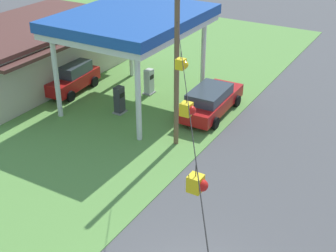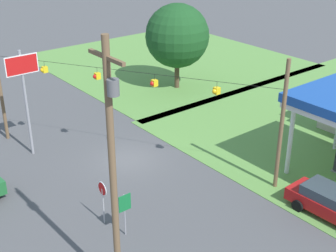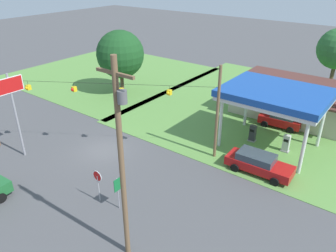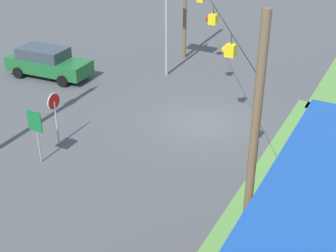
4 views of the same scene
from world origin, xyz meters
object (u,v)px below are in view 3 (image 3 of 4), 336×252
Objects in this scene: stop_sign_roadside at (98,180)px; stop_sign_overhead at (13,99)px; fuel_pump_near at (253,134)px; utility_pole_main at (122,158)px; fuel_pump_far at (286,144)px; car_at_pumps_front at (258,163)px; car_at_pumps_rear at (281,119)px; route_sign at (118,187)px; gas_station_canopy at (276,95)px; gas_station_store at (298,100)px; tree_west_verge at (120,54)px.

stop_sign_overhead reaches higher than stop_sign_roadside.
utility_pole_main is at bearing -90.49° from fuel_pump_near.
fuel_pump_far is 16.30m from stop_sign_roadside.
stop_sign_overhead reaches higher than car_at_pumps_front.
car_at_pumps_rear is 18.90m from route_sign.
car_at_pumps_front is 19.81m from stop_sign_overhead.
fuel_pump_near is at bearing 180.00° from fuel_pump_far.
gas_station_store is at bearing 91.26° from gas_station_canopy.
stop_sign_roadside reaches higher than fuel_pump_near.
route_sign is at bearing -46.36° from tree_west_verge.
fuel_pump_far is at bearing 78.84° from utility_pole_main.
car_at_pumps_front is at bearing -98.01° from fuel_pump_far.
tree_west_verge is at bearing 173.94° from fuel_pump_near.
gas_station_store is 2.49× the size of car_at_pumps_front.
car_at_pumps_rear is (-0.33, -3.64, -0.89)m from gas_station_store.
route_sign is at bearing -122.23° from car_at_pumps_front.
car_at_pumps_rear is 21.48m from utility_pole_main.
stop_sign_roadside reaches higher than route_sign.
utility_pole_main is at bearing -93.52° from gas_station_store.
fuel_pump_far is at bearing 80.30° from car_at_pumps_front.
gas_station_canopy reaches higher than car_at_pumps_rear.
stop_sign_overhead is 14.47m from utility_pole_main.
gas_station_canopy is at bearing -88.74° from gas_station_store.
car_at_pumps_front is at bearing 77.68° from utility_pole_main.
car_at_pumps_rear is 19.92m from tree_west_verge.
stop_sign_overhead is at bearing -1.80° from stop_sign_roadside.
car_at_pumps_rear is at bearing -95.15° from gas_station_store.
stop_sign_roadside reaches higher than car_at_pumps_front.
car_at_pumps_rear reaches higher than car_at_pumps_front.
stop_sign_roadside is 1.60m from route_sign.
gas_station_canopy is 0.75× the size of utility_pole_main.
route_sign is at bearing 72.65° from car_at_pumps_rear.
utility_pole_main reaches higher than stop_sign_roadside.
gas_station_store is at bearing 17.34° from tree_west_verge.
fuel_pump_far is 4.49m from car_at_pumps_front.
fuel_pump_far is at bearing -5.19° from tree_west_verge.
stop_sign_overhead is at bearing -141.32° from fuel_pump_far.
car_at_pumps_rear is at bearing 96.48° from gas_station_canopy.
car_at_pumps_front is at bearing -17.11° from tree_west_verge.
fuel_pump_near is 17.22m from utility_pole_main.
fuel_pump_far is at bearing -78.02° from gas_station_store.
route_sign is (-4.19, -18.41, 0.80)m from car_at_pumps_rear.
fuel_pump_near is 0.31× the size of car_at_pumps_front.
car_at_pumps_front is at bearing -61.15° from fuel_pump_near.
gas_station_canopy is 6.05m from car_at_pumps_front.
car_at_pumps_front is 11.07m from route_sign.
gas_station_store is 5.11× the size of stop_sign_roadside.
tree_west_verge reaches higher than stop_sign_roadside.
stop_sign_roadside is at bearing -50.03° from tree_west_verge.
utility_pole_main is (4.59, -2.04, 4.45)m from stop_sign_roadside.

